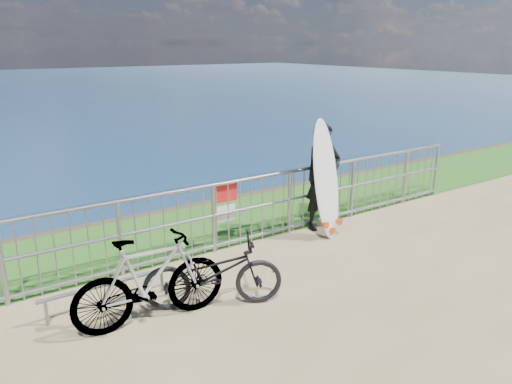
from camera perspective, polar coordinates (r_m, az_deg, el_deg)
grass_strip at (r=9.14m, az=-5.47°, el=-3.75°), size 120.00×120.00×0.00m
railing at (r=8.06m, az=-1.69°, el=-2.21°), size 10.06×0.10×1.13m
surfer at (r=8.77m, az=7.68°, el=1.70°), size 0.74×0.53×1.89m
surfboard at (r=8.41m, az=8.04°, el=0.94°), size 0.55×0.49×2.02m
bicycle_near at (r=6.28m, az=-4.95°, el=-9.16°), size 1.83×1.28×0.91m
bicycle_far at (r=5.99m, az=-12.01°, el=-9.81°), size 1.87×0.68×1.10m
bike_rack at (r=6.55m, az=-16.68°, el=-10.36°), size 1.65×0.05×0.35m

